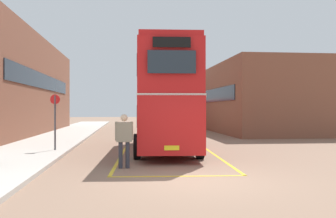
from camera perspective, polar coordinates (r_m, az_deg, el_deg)
The scene contains 9 objects.
ground_plane at distance 24.80m, azimuth -1.73°, elevation -4.55°, with size 135.60×135.60×0.00m, color #846651.
sidewalk_left at distance 27.51m, azimuth -15.79°, elevation -3.95°, with size 4.00×57.60×0.14m, color #B2ADA3.
brick_building_left at distance 30.78m, azimuth -22.70°, elevation 3.14°, with size 5.18×25.16×7.30m.
depot_building_right at distance 32.63m, azimuth 15.23°, elevation 1.54°, with size 9.04×12.83×5.68m.
double_decker_bus at distance 18.07m, azimuth -0.44°, elevation 1.72°, with size 3.13×10.07×4.75m.
single_deck_bus at distance 38.94m, azimuth -0.09°, elevation -0.47°, with size 3.60×10.20×3.02m.
pedestrian_boarding at distance 12.77m, azimuth -6.60°, elevation -4.11°, with size 0.60×0.26×1.80m.
bus_stop_sign at distance 17.75m, azimuth -16.57°, elevation -1.06°, with size 0.44×0.10×2.48m.
bay_marking_yellow at distance 16.32m, azimuth 0.05°, elevation -6.92°, with size 4.74×12.17×0.01m.
Camera 1 is at (-1.90, -10.25, 1.98)m, focal length 40.67 mm.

